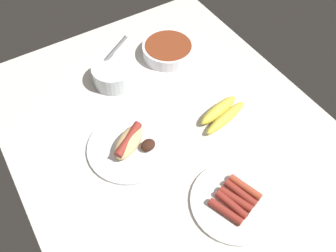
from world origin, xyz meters
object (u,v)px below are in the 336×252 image
Objects in this scene: plate_hotdog_assembled at (130,145)px; bowl_coleslaw at (114,73)px; banana_bunch at (222,114)px; bowl_chili at (168,50)px; plate_sausages at (235,201)px.

plate_hotdog_assembled is 1.56× the size of bowl_coleslaw.
banana_bunch is 0.96× the size of bowl_chili.
bowl_chili reaches higher than plate_sausages.
banana_bunch reaches higher than plate_sausages.
banana_bunch is at bearing -29.95° from plate_sausages.
plate_sausages is 1.27× the size of bowl_chili.
bowl_coleslaw reaches higher than plate_hotdog_assembled.
bowl_coleslaw is 0.90× the size of banana_bunch.
banana_bunch is at bearing -98.86° from plate_hotdog_assembled.
plate_sausages is at bearing 150.05° from banana_bunch.
plate_hotdog_assembled reaches higher than bowl_chili.
bowl_coleslaw is at bearing 94.12° from bowl_chili.
plate_hotdog_assembled is at bearing 132.94° from bowl_chili.
plate_hotdog_assembled is 27.83cm from bowl_coleslaw.
bowl_coleslaw reaches higher than bowl_chili.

